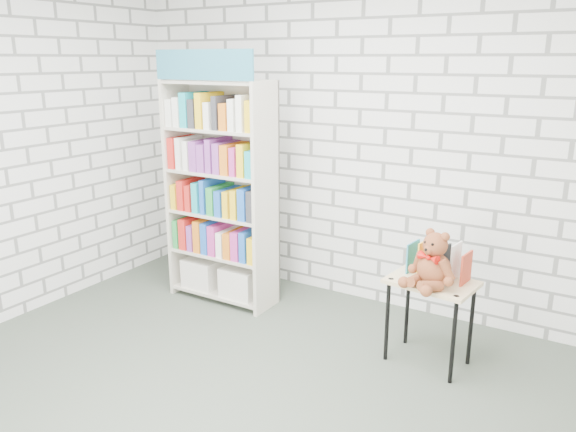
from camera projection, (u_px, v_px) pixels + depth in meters
The scene contains 6 objects.
ground at pixel (219, 406), 3.51m from camera, with size 4.50×4.50×0.00m, color #414A3F.
room_shell at pixel (208, 119), 3.03m from camera, with size 4.52×4.02×2.81m.
bookshelf at pixel (221, 192), 4.85m from camera, with size 0.97×0.38×2.17m.
display_table at pixel (431, 292), 3.89m from camera, with size 0.62×0.47×0.62m.
table_books at pixel (439, 260), 3.90m from camera, with size 0.42×0.23×0.24m.
teddy_bear at pixel (432, 264), 3.73m from camera, with size 0.36×0.35×0.39m.
Camera 1 is at (1.95, -2.39, 2.10)m, focal length 35.00 mm.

